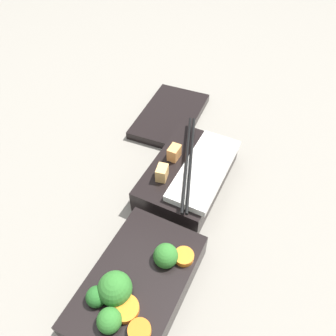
# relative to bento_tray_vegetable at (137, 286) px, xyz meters

# --- Properties ---
(ground_plane) EXTENTS (3.00, 3.00, 0.00)m
(ground_plane) POSITION_rel_bento_tray_vegetable_xyz_m (0.10, -0.01, -0.03)
(ground_plane) COLOR gray
(bento_tray_vegetable) EXTENTS (0.20, 0.12, 0.08)m
(bento_tray_vegetable) POSITION_rel_bento_tray_vegetable_xyz_m (0.00, 0.00, 0.00)
(bento_tray_vegetable) COLOR black
(bento_tray_vegetable) RESTS_ON ground_plane
(bento_tray_rice) EXTENTS (0.21, 0.12, 0.07)m
(bento_tray_rice) POSITION_rel_bento_tray_vegetable_xyz_m (0.22, 0.02, -0.00)
(bento_tray_rice) COLOR black
(bento_tray_rice) RESTS_ON ground_plane
(bento_lid) EXTENTS (0.20, 0.13, 0.02)m
(bento_lid) POSITION_rel_bento_tray_vegetable_xyz_m (0.37, 0.13, -0.02)
(bento_lid) COLOR black
(bento_lid) RESTS_ON ground_plane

